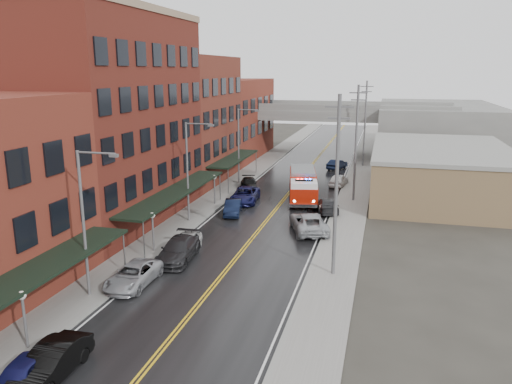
# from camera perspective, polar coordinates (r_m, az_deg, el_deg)

# --- Properties ---
(road) EXTENTS (11.00, 160.00, 0.02)m
(road) POSITION_cam_1_polar(r_m,az_deg,el_deg) (49.44, 2.30, -1.97)
(road) COLOR black
(road) RESTS_ON ground
(sidewalk_left) EXTENTS (3.00, 160.00, 0.15)m
(sidewalk_left) POSITION_cam_1_polar(r_m,az_deg,el_deg) (51.40, -5.68, -1.33)
(sidewalk_left) COLOR slate
(sidewalk_left) RESTS_ON ground
(sidewalk_right) EXTENTS (3.00, 160.00, 0.15)m
(sidewalk_right) POSITION_cam_1_polar(r_m,az_deg,el_deg) (48.46, 10.77, -2.45)
(sidewalk_right) COLOR slate
(sidewalk_right) RESTS_ON ground
(curb_left) EXTENTS (0.30, 160.00, 0.15)m
(curb_left) POSITION_cam_1_polar(r_m,az_deg,el_deg) (50.87, -3.93, -1.46)
(curb_left) COLOR gray
(curb_left) RESTS_ON ground
(curb_right) EXTENTS (0.30, 160.00, 0.15)m
(curb_right) POSITION_cam_1_polar(r_m,az_deg,el_deg) (48.58, 8.83, -2.33)
(curb_right) COLOR gray
(curb_right) RESTS_ON ground
(brick_building_b) EXTENTS (9.00, 20.00, 18.00)m
(brick_building_b) POSITION_cam_1_polar(r_m,az_deg,el_deg) (46.10, -16.08, 7.75)
(brick_building_b) COLOR #541A16
(brick_building_b) RESTS_ON ground
(brick_building_c) EXTENTS (9.00, 15.00, 15.00)m
(brick_building_c) POSITION_cam_1_polar(r_m,az_deg,el_deg) (61.89, -7.74, 8.17)
(brick_building_c) COLOR maroon
(brick_building_c) RESTS_ON ground
(brick_building_far) EXTENTS (9.00, 20.00, 12.00)m
(brick_building_far) POSITION_cam_1_polar(r_m,az_deg,el_deg) (78.43, -2.84, 8.35)
(brick_building_far) COLOR brown
(brick_building_far) RESTS_ON ground
(tan_building) EXTENTS (14.00, 22.00, 5.00)m
(tan_building) POSITION_cam_1_polar(r_m,az_deg,el_deg) (57.86, 20.22, 2.05)
(tan_building) COLOR brown
(tan_building) RESTS_ON ground
(right_far_block) EXTENTS (18.00, 30.00, 8.00)m
(right_far_block) POSITION_cam_1_polar(r_m,az_deg,el_deg) (87.38, 19.86, 6.79)
(right_far_block) COLOR slate
(right_far_block) RESTS_ON ground
(awning_0) EXTENTS (2.60, 16.00, 3.09)m
(awning_0) POSITION_cam_1_polar(r_m,az_deg,el_deg) (28.94, -24.40, -8.67)
(awning_0) COLOR black
(awning_0) RESTS_ON ground
(awning_1) EXTENTS (2.60, 18.00, 3.09)m
(awning_1) POSITION_cam_1_polar(r_m,az_deg,el_deg) (44.47, -9.10, 0.04)
(awning_1) COLOR black
(awning_1) RESTS_ON ground
(awning_2) EXTENTS (2.60, 13.00, 3.09)m
(awning_2) POSITION_cam_1_polar(r_m,az_deg,el_deg) (60.55, -2.49, 3.85)
(awning_2) COLOR black
(awning_2) RESTS_ON ground
(globe_lamp_0) EXTENTS (0.44, 0.44, 3.12)m
(globe_lamp_0) POSITION_cam_1_polar(r_m,az_deg,el_deg) (27.14, -25.08, -11.78)
(globe_lamp_0) COLOR #59595B
(globe_lamp_0) RESTS_ON ground
(globe_lamp_1) EXTENTS (0.44, 0.44, 3.12)m
(globe_lamp_1) POSITION_cam_1_polar(r_m,az_deg,el_deg) (38.09, -11.74, -3.48)
(globe_lamp_1) COLOR #59595B
(globe_lamp_1) RESTS_ON ground
(globe_lamp_2) EXTENTS (0.44, 0.44, 3.12)m
(globe_lamp_2) POSITION_cam_1_polar(r_m,az_deg,el_deg) (50.57, -4.78, 1.04)
(globe_lamp_2) COLOR #59595B
(globe_lamp_2) RESTS_ON ground
(street_lamp_0) EXTENTS (2.64, 0.22, 9.00)m
(street_lamp_0) POSITION_cam_1_polar(r_m,az_deg,el_deg) (30.73, -18.81, -2.54)
(street_lamp_0) COLOR #59595B
(street_lamp_0) RESTS_ON ground
(street_lamp_1) EXTENTS (2.64, 0.22, 9.00)m
(street_lamp_1) POSITION_cam_1_polar(r_m,az_deg,el_deg) (44.54, -7.58, 3.01)
(street_lamp_1) COLOR #59595B
(street_lamp_1) RESTS_ON ground
(street_lamp_2) EXTENTS (2.64, 0.22, 9.00)m
(street_lamp_2) POSITION_cam_1_polar(r_m,az_deg,el_deg) (59.47, -1.78, 5.82)
(street_lamp_2) COLOR #59595B
(street_lamp_2) RESTS_ON ground
(utility_pole_0) EXTENTS (1.80, 0.24, 12.00)m
(utility_pole_0) POSITION_cam_1_polar(r_m,az_deg,el_deg) (32.43, 9.18, 0.92)
(utility_pole_0) COLOR #59595B
(utility_pole_0) RESTS_ON ground
(utility_pole_1) EXTENTS (1.80, 0.24, 12.00)m
(utility_pole_1) POSITION_cam_1_polar(r_m,az_deg,el_deg) (52.07, 11.36, 5.66)
(utility_pole_1) COLOR #59595B
(utility_pole_1) RESTS_ON ground
(utility_pole_2) EXTENTS (1.80, 0.24, 12.00)m
(utility_pole_2) POSITION_cam_1_polar(r_m,az_deg,el_deg) (71.91, 12.35, 7.80)
(utility_pole_2) COLOR #59595B
(utility_pole_2) RESTS_ON ground
(overpass) EXTENTS (40.00, 10.00, 7.50)m
(overpass) POSITION_cam_1_polar(r_m,az_deg,el_deg) (79.49, 7.33, 8.31)
(overpass) COLOR slate
(overpass) RESTS_ON ground
(fire_truck) EXTENTS (4.75, 9.04, 3.17)m
(fire_truck) POSITION_cam_1_polar(r_m,az_deg,el_deg) (52.57, 5.38, 0.86)
(fire_truck) COLOR #991607
(fire_truck) RESTS_ON ground
(parked_car_left_0) EXTENTS (2.02, 4.21, 1.39)m
(parked_car_left_0) POSITION_cam_1_polar(r_m,az_deg,el_deg) (24.87, -25.23, -18.47)
(parked_car_left_0) COLOR #131447
(parked_car_left_0) RESTS_ON ground
(parked_car_left_1) EXTENTS (1.77, 4.66, 1.52)m
(parked_car_left_1) POSITION_cam_1_polar(r_m,az_deg,el_deg) (25.17, -22.34, -17.59)
(parked_car_left_1) COLOR black
(parked_car_left_1) RESTS_ON ground
(parked_car_left_2) EXTENTS (2.27, 4.91, 1.36)m
(parked_car_left_2) POSITION_cam_1_polar(r_m,az_deg,el_deg) (33.20, -13.85, -9.22)
(parked_car_left_2) COLOR #94969C
(parked_car_left_2) RESTS_ON ground
(parked_car_left_3) EXTENTS (2.65, 5.60, 1.58)m
(parked_car_left_3) POSITION_cam_1_polar(r_m,az_deg,el_deg) (36.71, -8.85, -6.52)
(parked_car_left_3) COLOR black
(parked_car_left_3) RESTS_ON ground
(parked_car_left_4) EXTENTS (2.02, 4.26, 1.41)m
(parked_car_left_4) POSITION_cam_1_polar(r_m,az_deg,el_deg) (38.35, -7.96, -5.73)
(parked_car_left_4) COLOR silver
(parked_car_left_4) RESTS_ON ground
(parked_car_left_5) EXTENTS (2.33, 4.43, 1.39)m
(parked_car_left_5) POSITION_cam_1_polar(r_m,az_deg,el_deg) (47.53, -2.66, -1.77)
(parked_car_left_5) COLOR black
(parked_car_left_5) RESTS_ON ground
(parked_car_left_6) EXTENTS (3.07, 5.72, 1.53)m
(parked_car_left_6) POSITION_cam_1_polar(r_m,az_deg,el_deg) (51.86, -1.24, -0.35)
(parked_car_left_6) COLOR #111342
(parked_car_left_6) RESTS_ON ground
(parked_car_left_7) EXTENTS (3.04, 4.92, 1.33)m
(parked_car_left_7) POSITION_cam_1_polar(r_m,az_deg,el_deg) (57.27, -0.85, 0.91)
(parked_car_left_7) COLOR black
(parked_car_left_7) RESTS_ON ground
(parked_car_right_0) EXTENTS (4.46, 6.41, 1.62)m
(parked_car_right_0) POSITION_cam_1_polar(r_m,az_deg,el_deg) (42.64, 6.03, -3.50)
(parked_car_right_0) COLOR #9B9EA2
(parked_car_right_0) RESTS_ON ground
(parked_car_right_1) EXTENTS (2.97, 5.07, 1.38)m
(parked_car_right_1) POSITION_cam_1_polar(r_m,az_deg,el_deg) (48.71, 8.12, -1.51)
(parked_car_right_1) COLOR #28282B
(parked_car_right_1) RESTS_ON ground
(parked_car_right_2) EXTENTS (2.26, 4.43, 1.45)m
(parked_car_right_2) POSITION_cam_1_polar(r_m,az_deg,el_deg) (59.89, 9.41, 1.36)
(parked_car_right_2) COLOR silver
(parked_car_right_2) RESTS_ON ground
(parked_car_right_3) EXTENTS (2.69, 4.37, 1.36)m
(parked_car_right_3) POSITION_cam_1_polar(r_m,az_deg,el_deg) (70.15, 9.25, 3.15)
(parked_car_right_3) COLOR black
(parked_car_right_3) RESTS_ON ground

